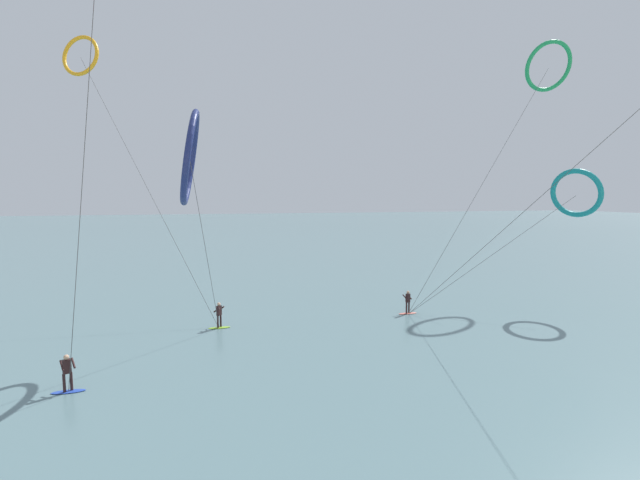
# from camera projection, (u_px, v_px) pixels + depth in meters

# --- Properties ---
(sea_water) EXTENTS (400.00, 200.00, 0.08)m
(sea_water) POSITION_uv_depth(u_px,v_px,m) (234.00, 230.00, 106.72)
(sea_water) COLOR slate
(sea_water) RESTS_ON ground
(surfer_coral) EXTENTS (1.40, 0.68, 1.70)m
(surfer_coral) POSITION_uv_depth(u_px,v_px,m) (408.00, 304.00, 31.44)
(surfer_coral) COLOR #EA7260
(surfer_coral) RESTS_ON ground
(surfer_cobalt) EXTENTS (1.40, 0.69, 1.70)m
(surfer_cobalt) POSITION_uv_depth(u_px,v_px,m) (67.00, 376.00, 18.88)
(surfer_cobalt) COLOR #2647B7
(surfer_cobalt) RESTS_ON ground
(surfer_lime) EXTENTS (1.40, 0.73, 1.70)m
(surfer_lime) POSITION_uv_depth(u_px,v_px,m) (219.00, 317.00, 28.03)
(surfer_lime) COLOR #8CC62D
(surfer_lime) RESTS_ON ground
(kite_emerald) EXTENTS (19.17, 7.64, 22.68)m
(kite_emerald) POSITION_uv_depth(u_px,v_px,m) (548.00, 66.00, 39.78)
(kite_emerald) COLOR #199351
(kite_emerald) RESTS_ON ground
(kite_navy) EXTENTS (1.98, 6.57, 13.16)m
(kite_navy) POSITION_uv_depth(u_px,v_px,m) (190.00, 158.00, 22.80)
(kite_navy) COLOR navy
(kite_navy) RESTS_ON ground
(kite_teal) EXTENTS (14.19, 3.93, 10.71)m
(kite_teal) POSITION_uv_depth(u_px,v_px,m) (576.00, 193.00, 32.42)
(kite_teal) COLOR teal
(kite_teal) RESTS_ON ground
(kite_amber) EXTENTS (11.47, 11.45, 21.11)m
(kite_amber) POSITION_uv_depth(u_px,v_px,m) (81.00, 56.00, 33.54)
(kite_amber) COLOR orange
(kite_amber) RESTS_ON ground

